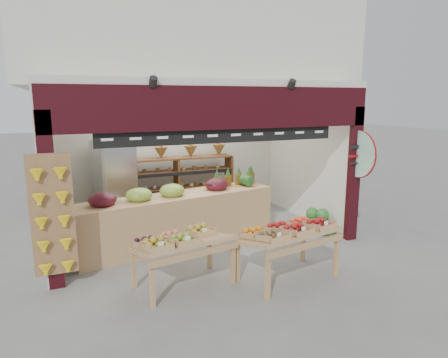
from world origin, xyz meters
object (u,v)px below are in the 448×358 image
back_shelving (177,174)px  display_table_left (177,242)px  cardboard_stack (149,224)px  display_table_right (288,232)px  mid_counter (177,218)px  refrigerator (115,184)px  watermelon_pile (321,224)px

back_shelving → display_table_left: size_ratio=1.75×
cardboard_stack → display_table_right: (1.57, -2.98, 0.55)m
back_shelving → mid_counter: (-0.51, -1.78, -0.51)m
refrigerator → display_table_left: 3.44m
watermelon_pile → back_shelving: bearing=137.6°
refrigerator → mid_counter: 1.96m
display_table_right → watermelon_pile: display_table_right is taller
display_table_right → display_table_left: bearing=167.2°
refrigerator → display_table_right: 4.35m
refrigerator → display_table_left: (0.44, -3.41, -0.24)m
back_shelving → display_table_right: (0.67, -3.91, -0.28)m
cardboard_stack → refrigerator: bearing=124.4°
display_table_right → back_shelving: bearing=99.7°
back_shelving → display_table_right: bearing=-80.3°
cardboard_stack → watermelon_pile: 3.64m
mid_counter → watermelon_pile: bearing=-9.2°
watermelon_pile → display_table_left: bearing=-160.3°
back_shelving → refrigerator: size_ratio=1.43×
display_table_right → watermelon_pile: 2.51m
back_shelving → mid_counter: bearing=-105.9°
back_shelving → watermelon_pile: size_ratio=4.02×
cardboard_stack → back_shelving: bearing=46.0°
watermelon_pile → display_table_right: bearing=-138.0°
mid_counter → display_table_right: size_ratio=2.43×
display_table_left → display_table_right: 1.73m
back_shelving → mid_counter: size_ratio=0.68×
back_shelving → watermelon_pile: bearing=-42.4°
refrigerator → cardboard_stack: size_ratio=1.95×
watermelon_pile → cardboard_stack: bearing=158.4°
refrigerator → mid_counter: size_ratio=0.47×
cardboard_stack → mid_counter: mid_counter is taller
mid_counter → refrigerator: bearing=119.5°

